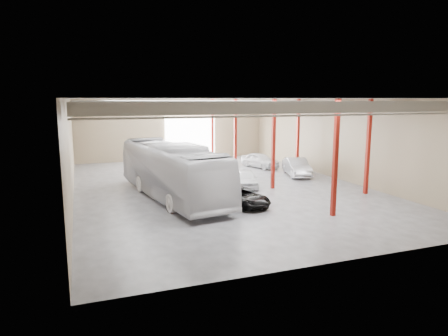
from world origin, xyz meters
TOP-DOWN VIEW (x-y plane):
  - depot_shell at (0.13, 0.48)m, footprint 22.12×32.12m
  - coach_bus at (-4.34, -2.11)m, footprint 5.33×14.40m
  - black_sedan at (-0.51, -6.00)m, footprint 3.22×4.77m
  - car_row_a at (2.05, -0.80)m, footprint 2.63×4.31m
  - car_row_b at (-0.99, 4.40)m, footprint 1.83×4.70m
  - car_row_c at (-0.21, 9.60)m, footprint 3.85×6.23m
  - car_right_near at (8.30, 2.00)m, footprint 2.99×5.21m
  - car_right_far at (7.03, 7.20)m, footprint 3.11×4.77m

SIDE VIEW (x-z plane):
  - black_sedan at x=-0.51m, z-range 0.00..1.21m
  - car_row_a at x=2.05m, z-range 0.00..1.37m
  - car_right_far at x=7.03m, z-range 0.00..1.51m
  - car_row_b at x=-0.99m, z-range 0.00..1.53m
  - car_right_near at x=8.30m, z-range 0.00..1.63m
  - car_row_c at x=-0.21m, z-range 0.00..1.69m
  - coach_bus at x=-4.34m, z-range 0.00..3.92m
  - depot_shell at x=0.13m, z-range 1.44..8.51m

